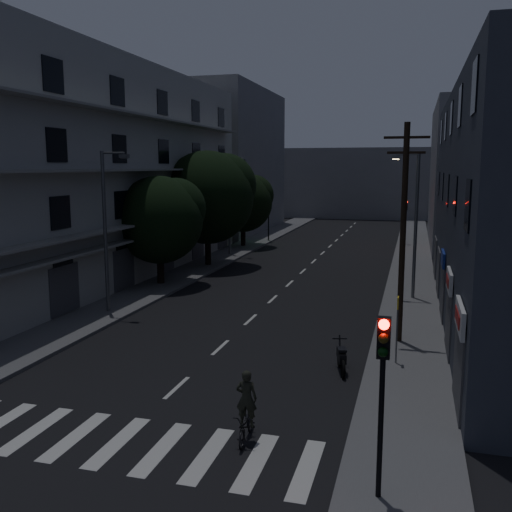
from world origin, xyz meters
The scene contains 22 objects.
ground centered at (0.00, 25.00, 0.00)m, with size 160.00×160.00×0.00m, color black.
sidewalk_left centered at (-7.50, 25.00, 0.07)m, with size 3.00×90.00×0.15m, color #565659.
sidewalk_right centered at (7.50, 25.00, 0.07)m, with size 3.00×90.00×0.15m, color #565659.
crosswalk centered at (0.00, -2.00, 0.00)m, with size 10.90×3.00×0.01m.
lane_markings centered at (0.00, 31.25, 0.01)m, with size 0.15×60.50×0.01m.
building_left centered at (-11.98, 18.00, 6.99)m, with size 7.00×36.00×14.00m.
building_far_left centered at (-12.00, 48.00, 8.00)m, with size 6.00×20.00×16.00m, color slate.
building_far_right centered at (12.00, 42.00, 6.50)m, with size 6.00×20.00×13.00m, color slate.
building_far_end centered at (0.00, 70.00, 5.00)m, with size 24.00×8.00×10.00m, color slate.
tree_near centered at (-7.65, 17.39, 4.34)m, with size 5.44×5.44×6.70m.
tree_mid centered at (-7.15, 24.65, 5.41)m, with size 6.85×6.85×8.42m.
tree_far centered at (-7.65, 35.31, 4.31)m, with size 5.37×5.37×6.65m.
traffic_signal_near centered at (6.99, -3.00, 3.10)m, with size 0.28×0.37×4.10m.
traffic_signal_far_right centered at (6.74, 40.28, 3.10)m, with size 0.28×0.37×4.10m.
traffic_signal_far_left centered at (-6.35, 39.38, 3.10)m, with size 0.28×0.37×4.10m.
street_lamp_left_near centered at (-7.17, 10.18, 4.60)m, with size 1.51×0.25×8.00m.
street_lamp_right centered at (7.49, 17.40, 4.60)m, with size 1.51×0.25×8.00m.
street_lamp_left_far centered at (-7.22, 30.11, 4.60)m, with size 1.51×0.25×8.00m.
utility_pole centered at (7.09, 8.98, 4.87)m, with size 1.80×0.24×9.00m.
bus_stop_sign centered at (7.06, 6.09, 1.89)m, with size 0.06×0.35×2.52m.
motorcycle centered at (5.16, 5.03, 0.48)m, with size 0.70×1.88×1.22m.
cyclist centered at (3.34, -0.96, 0.68)m, with size 0.66×1.62×2.01m.
Camera 1 is at (7.50, -14.95, 7.40)m, focal length 40.00 mm.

